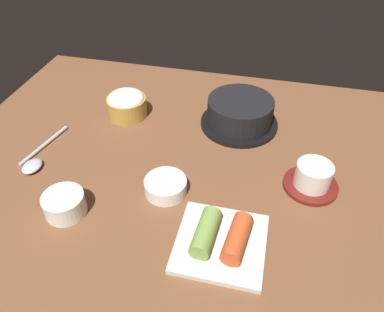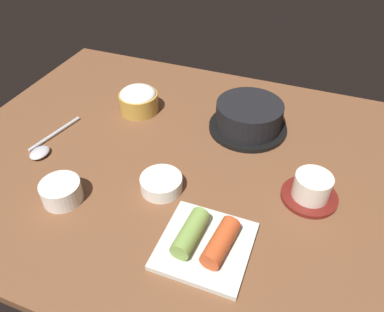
% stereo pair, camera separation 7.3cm
% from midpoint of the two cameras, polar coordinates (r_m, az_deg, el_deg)
% --- Properties ---
extents(dining_table, '(1.00, 0.76, 0.02)m').
position_cam_midpoint_polar(dining_table, '(0.77, 1.84, -1.12)').
color(dining_table, brown).
rests_on(dining_table, ground).
extents(stone_pot, '(0.18, 0.18, 0.07)m').
position_cam_midpoint_polar(stone_pot, '(0.84, 11.20, 5.85)').
color(stone_pot, black).
rests_on(stone_pot, dining_table).
extents(rice_bowl, '(0.09, 0.09, 0.06)m').
position_cam_midpoint_polar(rice_bowl, '(0.90, -5.92, 8.58)').
color(rice_bowl, '#B78C38').
rests_on(rice_bowl, dining_table).
extents(tea_cup_with_saucer, '(0.10, 0.10, 0.05)m').
position_cam_midpoint_polar(tea_cup_with_saucer, '(0.72, 20.72, -4.88)').
color(tea_cup_with_saucer, maroon).
rests_on(tea_cup_with_saucer, dining_table).
extents(banchan_cup_center, '(0.08, 0.08, 0.03)m').
position_cam_midpoint_polar(banchan_cup_center, '(0.69, -1.75, -4.32)').
color(banchan_cup_center, white).
rests_on(banchan_cup_center, dining_table).
extents(kimchi_plate, '(0.14, 0.14, 0.04)m').
position_cam_midpoint_polar(kimchi_plate, '(0.61, 5.58, -13.18)').
color(kimchi_plate, silver).
rests_on(kimchi_plate, dining_table).
extents(side_bowl_near, '(0.07, 0.07, 0.04)m').
position_cam_midpoint_polar(side_bowl_near, '(0.70, -16.70, -5.33)').
color(side_bowl_near, white).
rests_on(side_bowl_near, dining_table).
extents(spoon, '(0.05, 0.16, 0.01)m').
position_cam_midpoint_polar(spoon, '(0.83, -19.47, 1.27)').
color(spoon, '#B7B7BC').
rests_on(spoon, dining_table).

